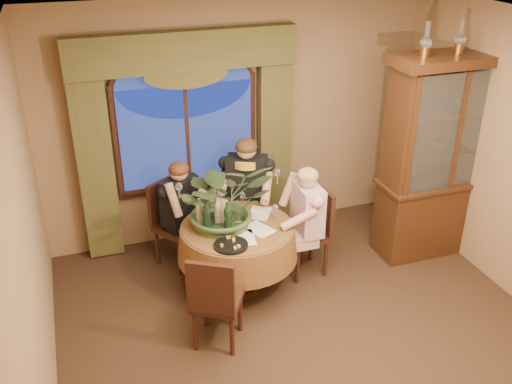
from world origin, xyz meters
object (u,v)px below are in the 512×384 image
object	(u,v)px
wine_bottle_3	(228,217)
centerpiece_plant	(223,168)
olive_bowl	(240,227)
wine_bottle_0	(206,217)
dining_table	(238,258)
stoneware_vase	(223,212)
chair_front_left	(217,298)
china_cabinet	(442,158)
chair_back	(178,225)
oil_lamp_center	(461,36)
oil_lamp_right	(494,34)
chair_right	(305,233)
chair_back_right	(240,210)
person_back	(180,215)
person_pink	(307,223)
wine_bottle_2	(218,212)
person_scarf	(247,196)
oil_lamp_left	(427,39)
wine_bottle_1	(199,214)

from	to	relation	value
wine_bottle_3	centerpiece_plant	bearing A→B (deg)	84.31
olive_bowl	wine_bottle_3	world-z (taller)	wine_bottle_3
wine_bottle_0	dining_table	bearing A→B (deg)	1.27
stoneware_vase	chair_front_left	bearing A→B (deg)	-110.43
china_cabinet	chair_back	xyz separation A→B (m)	(-2.85, 0.65, -0.66)
china_cabinet	wine_bottle_0	world-z (taller)	china_cabinet
oil_lamp_center	dining_table	bearing A→B (deg)	-179.09
dining_table	oil_lamp_right	world-z (taller)	oil_lamp_right
olive_bowl	chair_right	bearing A→B (deg)	9.64
chair_right	chair_back_right	size ratio (longest dim) A/B	1.00
china_cabinet	olive_bowl	xyz separation A→B (m)	(-2.36, -0.11, -0.37)
china_cabinet	oil_lamp_right	world-z (taller)	oil_lamp_right
chair_back_right	person_back	distance (m)	0.76
person_pink	stoneware_vase	xyz separation A→B (m)	(-0.88, 0.09, 0.24)
olive_bowl	wine_bottle_2	world-z (taller)	wine_bottle_2
person_pink	dining_table	bearing A→B (deg)	90.00
person_pink	centerpiece_plant	size ratio (longest dim) A/B	1.22
chair_back_right	chair_back	bearing A→B (deg)	27.45
person_scarf	wine_bottle_0	size ratio (longest dim) A/B	4.26
wine_bottle_2	wine_bottle_3	xyz separation A→B (m)	(0.07, -0.13, 0.00)
oil_lamp_right	centerpiece_plant	world-z (taller)	oil_lamp_right
oil_lamp_left	person_back	world-z (taller)	oil_lamp_left
china_cabinet	chair_front_left	bearing A→B (deg)	-164.89
stoneware_vase	chair_right	bearing A→B (deg)	-1.44
stoneware_vase	wine_bottle_3	size ratio (longest dim) A/B	0.83
chair_front_left	olive_bowl	size ratio (longest dim) A/B	5.80
chair_right	person_scarf	bearing A→B (deg)	31.59
chair_right	wine_bottle_1	size ratio (longest dim) A/B	2.91
oil_lamp_center	wine_bottle_1	xyz separation A→B (m)	(-2.73, 0.04, -1.54)
oil_lamp_center	chair_back	world-z (taller)	oil_lamp_center
chair_right	wine_bottle_3	size ratio (longest dim) A/B	2.91
olive_bowl	wine_bottle_0	size ratio (longest dim) A/B	0.50
chair_right	stoneware_vase	world-z (taller)	stoneware_vase
chair_back_right	person_back	xyz separation A→B (m)	(-0.72, -0.16, 0.15)
china_cabinet	person_back	size ratio (longest dim) A/B	1.82
wine_bottle_1	chair_back	bearing A→B (deg)	101.04
oil_lamp_right	wine_bottle_3	xyz separation A→B (m)	(-2.89, -0.11, -1.54)
china_cabinet	person_back	world-z (taller)	china_cabinet
oil_lamp_center	centerpiece_plant	xyz separation A→B (m)	(-2.47, 0.06, -1.10)
wine_bottle_3	olive_bowl	bearing A→B (deg)	1.78
oil_lamp_center	stoneware_vase	xyz separation A→B (m)	(-2.49, 0.05, -1.57)
centerpiece_plant	wine_bottle_1	size ratio (longest dim) A/B	3.19
wine_bottle_1	person_back	bearing A→B (deg)	99.03
chair_right	person_back	bearing A→B (deg)	60.45
person_scarf	stoneware_vase	size ratio (longest dim) A/B	5.12
oil_lamp_right	wine_bottle_0	world-z (taller)	oil_lamp_right
oil_lamp_center	person_scarf	world-z (taller)	oil_lamp_center
oil_lamp_right	wine_bottle_2	xyz separation A→B (m)	(-2.95, 0.01, -1.54)
wine_bottle_1	chair_front_left	bearing A→B (deg)	-93.89
olive_bowl	person_pink	bearing A→B (deg)	4.73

